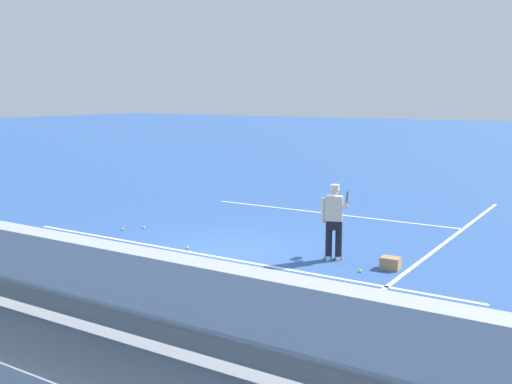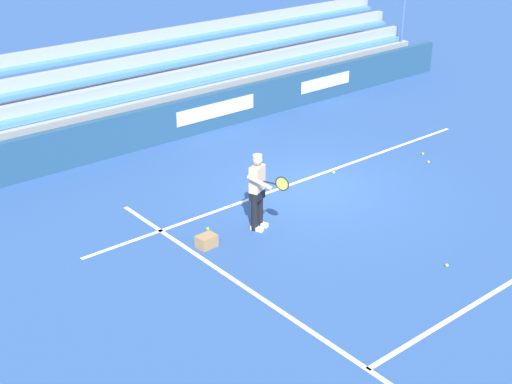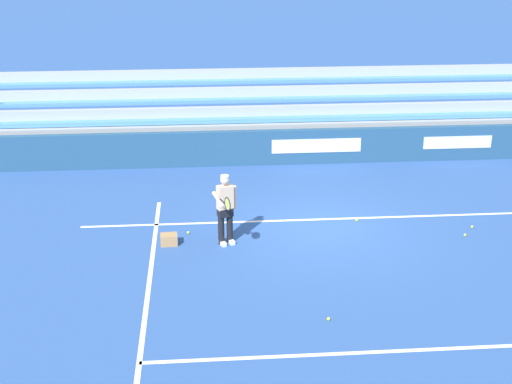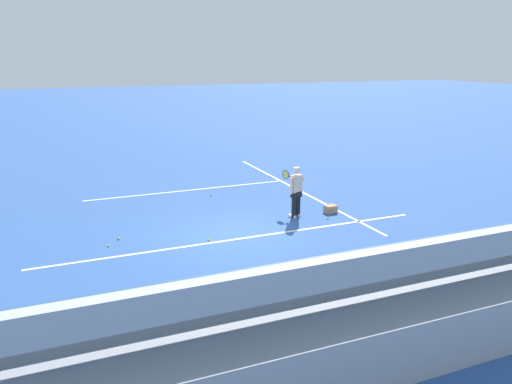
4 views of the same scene
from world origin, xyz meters
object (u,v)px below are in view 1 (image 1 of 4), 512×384
Objects in this scene: ball_box_cardboard at (390,263)px; tennis_ball_midcourt at (144,227)px; tennis_player at (334,221)px; tennis_ball_stray_back at (330,221)px; tennis_ball_by_box at (360,271)px; tennis_ball_far_left at (187,248)px; tennis_ball_near_player at (123,229)px.

ball_box_cardboard is 7.17m from tennis_ball_midcourt.
tennis_ball_midcourt is at bearing 179.43° from tennis_player.
tennis_ball_stray_back is (-3.17, 3.67, -0.10)m from ball_box_cardboard.
tennis_ball_midcourt is at bearing 174.20° from tennis_ball_by_box.
tennis_ball_by_box is at bearing 5.57° from tennis_ball_far_left.
ball_box_cardboard is 6.06× the size of tennis_ball_near_player.
tennis_ball_by_box is (0.90, -0.62, -0.86)m from tennis_player.
tennis_ball_midcourt is (-7.17, 0.11, -0.10)m from ball_box_cardboard.
tennis_ball_midcourt is 6.75m from tennis_ball_by_box.
ball_box_cardboard is at bearing 2.71° from tennis_ball_near_player.
ball_box_cardboard reaches higher than tennis_ball_stray_back.
tennis_ball_by_box is (7.07, -0.22, 0.00)m from tennis_ball_near_player.
tennis_ball_stray_back is 5.92m from tennis_ball_near_player.
tennis_ball_far_left is at bearing -12.91° from tennis_ball_near_player.
tennis_ball_midcourt is (-5.82, 0.06, -0.86)m from tennis_player.
tennis_ball_stray_back is 5.05m from tennis_ball_by_box.
ball_box_cardboard reaches higher than tennis_ball_far_left.
ball_box_cardboard reaches higher than tennis_ball_by_box.
ball_box_cardboard is at bearing 11.87° from tennis_ball_far_left.
tennis_ball_stray_back and tennis_ball_near_player have the same top height.
tennis_ball_stray_back is at bearing 130.84° from ball_box_cardboard.
tennis_ball_stray_back is at bearing 116.78° from tennis_player.
tennis_ball_midcourt is 1.00× the size of tennis_ball_near_player.
tennis_ball_near_player is at bearing -126.89° from tennis_ball_midcourt.
tennis_ball_far_left is at bearing -108.41° from tennis_ball_stray_back.
tennis_ball_far_left is at bearing -24.29° from tennis_ball_midcourt.
tennis_ball_far_left is at bearing -174.43° from tennis_ball_by_box.
tennis_ball_midcourt is 1.00× the size of tennis_ball_stray_back.
tennis_ball_midcourt is (-2.44, 1.10, 0.00)m from tennis_ball_far_left.
tennis_player is 5.89m from tennis_ball_midcourt.
tennis_ball_near_player is at bearing 167.09° from tennis_ball_far_left.
tennis_ball_stray_back is 1.00× the size of tennis_ball_near_player.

